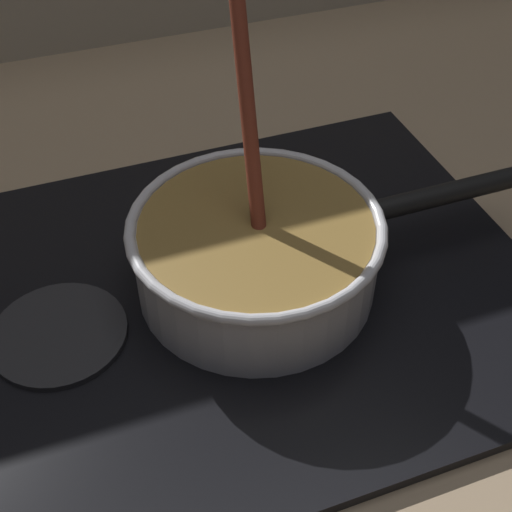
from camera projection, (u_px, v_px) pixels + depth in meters
The scene contains 5 objects.
ground at pixel (308, 483), 0.58m from camera, with size 2.40×1.60×0.04m, color #9E8466.
hob_plate at pixel (256, 288), 0.70m from camera, with size 0.56×0.48×0.01m, color black.
burner_ring at pixel (256, 281), 0.70m from camera, with size 0.18×0.18×0.01m, color #592D0C.
spare_burner at pixel (59, 334), 0.65m from camera, with size 0.13×0.13×0.01m, color #262628.
cooking_pan at pixel (258, 251), 0.67m from camera, with size 0.41×0.24×0.30m.
Camera 1 is at (-0.14, -0.26, 0.51)m, focal length 49.04 mm.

